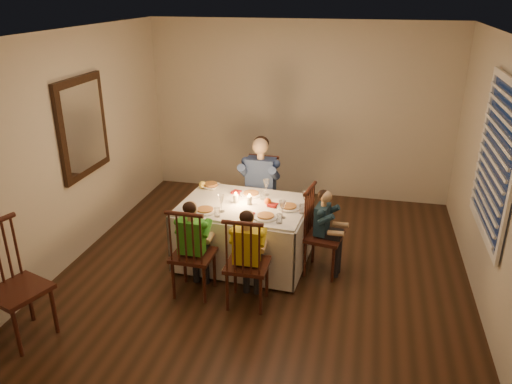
% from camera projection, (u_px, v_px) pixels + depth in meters
% --- Properties ---
extents(ground, '(5.00, 5.00, 0.00)m').
position_uv_depth(ground, '(263.00, 274.00, 5.63)').
color(ground, black).
rests_on(ground, ground).
extents(wall_left, '(0.02, 5.00, 2.60)m').
position_uv_depth(wall_left, '(68.00, 151.00, 5.60)').
color(wall_left, beige).
rests_on(wall_left, ground).
extents(wall_right, '(0.02, 5.00, 2.60)m').
position_uv_depth(wall_right, '(498.00, 184.00, 4.67)').
color(wall_right, beige).
rests_on(wall_right, ground).
extents(wall_back, '(4.50, 0.02, 2.60)m').
position_uv_depth(wall_back, '(299.00, 111.00, 7.39)').
color(wall_back, beige).
rests_on(wall_back, ground).
extents(ceiling, '(5.00, 5.00, 0.00)m').
position_uv_depth(ceiling, '(265.00, 34.00, 4.64)').
color(ceiling, white).
rests_on(ceiling, wall_back).
extents(dining_table, '(1.49, 1.12, 0.71)m').
position_uv_depth(dining_table, '(244.00, 221.00, 5.70)').
color(dining_table, silver).
rests_on(dining_table, ground).
extents(chair_adult, '(0.43, 0.41, 1.02)m').
position_uv_depth(chair_adult, '(260.00, 232.00, 6.61)').
color(chair_adult, '#33190D').
rests_on(chair_adult, ground).
extents(chair_near_left, '(0.43, 0.41, 1.02)m').
position_uv_depth(chair_near_left, '(195.00, 292.00, 5.31)').
color(chair_near_left, '#33190D').
rests_on(chair_near_left, ground).
extents(chair_near_right, '(0.42, 0.40, 1.02)m').
position_uv_depth(chair_near_right, '(248.00, 303.00, 5.13)').
color(chair_near_right, '#33190D').
rests_on(chair_near_right, ground).
extents(chair_end, '(0.46, 0.47, 1.02)m').
position_uv_depth(chair_end, '(322.00, 271.00, 5.69)').
color(chair_end, '#33190D').
rests_on(chair_end, ground).
extents(chair_extra, '(0.57, 0.59, 1.14)m').
position_uv_depth(chair_extra, '(28.00, 337.00, 4.63)').
color(chair_extra, '#33190D').
rests_on(chair_extra, ground).
extents(adult, '(0.50, 0.46, 1.30)m').
position_uv_depth(adult, '(260.00, 232.00, 6.61)').
color(adult, '#32497E').
rests_on(adult, ground).
extents(child_green, '(0.35, 0.33, 1.06)m').
position_uv_depth(child_green, '(195.00, 292.00, 5.31)').
color(child_green, green).
rests_on(child_green, ground).
extents(child_yellow, '(0.35, 0.32, 1.05)m').
position_uv_depth(child_yellow, '(248.00, 303.00, 5.13)').
color(child_yellow, gold).
rests_on(child_yellow, ground).
extents(child_teal, '(0.33, 0.35, 1.00)m').
position_uv_depth(child_teal, '(322.00, 271.00, 5.69)').
color(child_teal, '#1A3241').
rests_on(child_teal, ground).
extents(setting_adult, '(0.28, 0.28, 0.02)m').
position_uv_depth(setting_adult, '(251.00, 194.00, 5.84)').
color(setting_adult, silver).
rests_on(setting_adult, dining_table).
extents(setting_green, '(0.28, 0.28, 0.02)m').
position_uv_depth(setting_green, '(205.00, 211.00, 5.42)').
color(setting_green, silver).
rests_on(setting_green, dining_table).
extents(setting_yellow, '(0.28, 0.28, 0.02)m').
position_uv_depth(setting_yellow, '(266.00, 217.00, 5.27)').
color(setting_yellow, silver).
rests_on(setting_yellow, dining_table).
extents(setting_teal, '(0.28, 0.28, 0.02)m').
position_uv_depth(setting_teal, '(288.00, 207.00, 5.50)').
color(setting_teal, silver).
rests_on(setting_teal, dining_table).
extents(candle_left, '(0.06, 0.06, 0.10)m').
position_uv_depth(candle_left, '(236.00, 199.00, 5.62)').
color(candle_left, white).
rests_on(candle_left, dining_table).
extents(candle_right, '(0.06, 0.06, 0.10)m').
position_uv_depth(candle_right, '(250.00, 200.00, 5.58)').
color(candle_right, white).
rests_on(candle_right, dining_table).
extents(squash, '(0.09, 0.09, 0.09)m').
position_uv_depth(squash, '(203.00, 185.00, 6.03)').
color(squash, yellow).
rests_on(squash, dining_table).
extents(orange_fruit, '(0.08, 0.08, 0.08)m').
position_uv_depth(orange_fruit, '(268.00, 201.00, 5.57)').
color(orange_fruit, '#E45813').
rests_on(orange_fruit, dining_table).
extents(serving_bowl, '(0.24, 0.24, 0.05)m').
position_uv_depth(serving_bowl, '(211.00, 187.00, 6.03)').
color(serving_bowl, silver).
rests_on(serving_bowl, dining_table).
extents(wall_mirror, '(0.06, 0.95, 1.15)m').
position_uv_depth(wall_mirror, '(83.00, 127.00, 5.79)').
color(wall_mirror, black).
rests_on(wall_mirror, wall_left).
extents(window_blinds, '(0.07, 1.34, 1.54)m').
position_uv_depth(window_blinds, '(495.00, 160.00, 4.69)').
color(window_blinds, black).
rests_on(window_blinds, wall_right).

